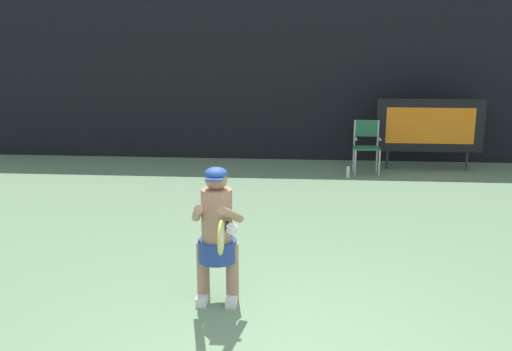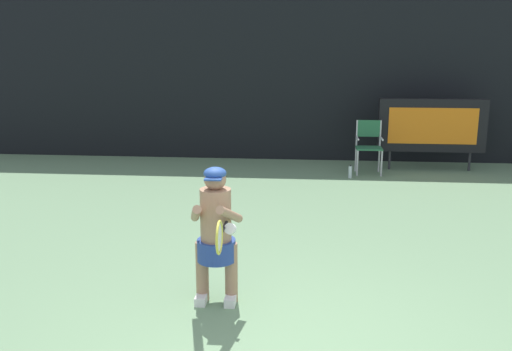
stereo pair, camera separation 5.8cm
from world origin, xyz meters
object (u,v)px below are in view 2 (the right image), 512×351
umpire_chair (369,144)px  water_bottle (350,172)px  tennis_player (216,231)px  scoreboard (432,125)px  tennis_racket (220,237)px

umpire_chair → water_bottle: 0.79m
umpire_chair → tennis_player: 6.45m
scoreboard → tennis_player: (-3.48, -6.50, -0.19)m
scoreboard → tennis_player: scoreboard is taller
tennis_racket → scoreboard: bearing=61.5°
scoreboard → tennis_racket: bearing=-115.5°
umpire_chair → tennis_racket: size_ratio=1.79×
scoreboard → umpire_chair: size_ratio=2.04×
tennis_player → tennis_racket: 0.56m
scoreboard → water_bottle: scoreboard is taller
tennis_racket → tennis_player: bearing=100.2°
umpire_chair → water_bottle: (-0.39, -0.47, -0.50)m
scoreboard → tennis_racket: scoreboard is taller
water_bottle → tennis_racket: 6.40m
water_bottle → tennis_player: size_ratio=0.19×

